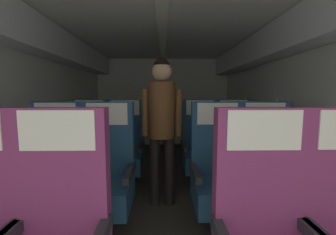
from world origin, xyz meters
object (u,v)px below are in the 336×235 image
(seat_b_left_window, at_px, (54,176))
(seat_c_right_window, at_px, (200,149))
(seat_b_right_window, at_px, (218,176))
(flight_attendant, at_px, (162,117))
(seat_b_right_aisle, at_px, (267,175))
(seat_c_left_window, at_px, (89,150))
(seat_b_left_aisle, at_px, (106,177))
(seat_c_right_aisle, at_px, (234,149))
(seat_c_left_aisle, at_px, (125,150))

(seat_b_left_window, distance_m, seat_c_right_window, 1.74)
(seat_b_right_window, bearing_deg, seat_b_left_window, 179.30)
(seat_b_left_window, xyz_separation_m, flight_attendant, (0.97, 0.39, 0.50))
(seat_b_right_aisle, xyz_separation_m, seat_c_right_window, (-0.45, 0.92, 0.00))
(seat_c_left_window, bearing_deg, seat_b_left_aisle, -62.59)
(seat_b_right_window, distance_m, seat_c_right_window, 0.94)
(seat_b_left_window, relative_size, seat_b_left_aisle, 1.00)
(seat_c_right_aisle, height_order, flight_attendant, flight_attendant)
(seat_c_left_window, distance_m, flight_attendant, 1.20)
(seat_c_right_window, bearing_deg, seat_b_left_aisle, -137.02)
(seat_c_left_window, bearing_deg, seat_c_right_window, 1.05)
(seat_c_right_aisle, distance_m, flight_attendant, 1.21)
(seat_b_right_aisle, height_order, flight_attendant, flight_attendant)
(seat_b_right_aisle, bearing_deg, seat_b_left_aisle, -179.37)
(seat_c_right_window, relative_size, flight_attendant, 0.72)
(seat_b_right_aisle, bearing_deg, seat_c_left_aisle, 148.22)
(seat_b_left_window, relative_size, seat_b_right_aisle, 1.00)
(seat_b_right_window, distance_m, seat_c_left_aisle, 1.36)
(seat_c_left_aisle, bearing_deg, seat_c_right_aisle, 0.64)
(seat_b_right_aisle, bearing_deg, seat_c_left_window, 155.15)
(seat_c_right_window, xyz_separation_m, flight_attendant, (-0.51, -0.53, 0.50))
(seat_b_left_window, height_order, seat_b_right_aisle, same)
(seat_c_right_aisle, bearing_deg, seat_b_right_window, -116.08)
(flight_attendant, bearing_deg, seat_b_left_window, 19.22)
(seat_b_right_aisle, distance_m, seat_c_left_window, 2.13)
(seat_b_right_aisle, xyz_separation_m, seat_c_right_aisle, (0.00, 0.92, 0.00))
(seat_b_left_aisle, height_order, seat_b_right_window, same)
(seat_b_left_window, xyz_separation_m, seat_c_left_window, (0.00, 0.89, 0.00))
(seat_c_right_window, bearing_deg, seat_b_right_aisle, -63.83)
(seat_b_left_window, xyz_separation_m, seat_c_right_window, (1.48, 0.92, 0.00))
(seat_b_left_window, bearing_deg, seat_c_right_window, 31.79)
(seat_b_right_window, xyz_separation_m, seat_c_right_aisle, (0.46, 0.93, 0.00))
(seat_b_right_aisle, relative_size, seat_c_left_aisle, 1.00)
(seat_b_right_aisle, distance_m, flight_attendant, 1.16)
(seat_b_right_window, distance_m, flight_attendant, 0.82)
(seat_c_right_aisle, height_order, seat_c_right_window, same)
(seat_b_left_window, bearing_deg, seat_c_left_window, 89.93)
(seat_b_left_aisle, distance_m, seat_c_left_window, 1.03)
(seat_c_left_window, xyz_separation_m, seat_c_right_window, (1.48, 0.03, 0.00))
(seat_c_left_window, bearing_deg, seat_b_right_window, -31.53)
(seat_b_right_aisle, distance_m, seat_c_right_aisle, 0.92)
(seat_c_left_window, xyz_separation_m, flight_attendant, (0.97, -0.50, 0.50))
(seat_b_left_window, height_order, seat_c_left_aisle, same)
(seat_c_left_window, relative_size, flight_attendant, 0.72)
(seat_b_right_aisle, bearing_deg, seat_c_right_aisle, 89.78)
(seat_b_left_aisle, bearing_deg, seat_c_left_aisle, 89.53)
(seat_b_right_window, relative_size, seat_c_left_window, 1.00)
(seat_b_left_window, distance_m, seat_b_right_window, 1.48)
(seat_b_right_aisle, height_order, seat_c_left_window, same)
(seat_b_right_window, xyz_separation_m, seat_c_left_aisle, (-1.00, 0.91, 0.00))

